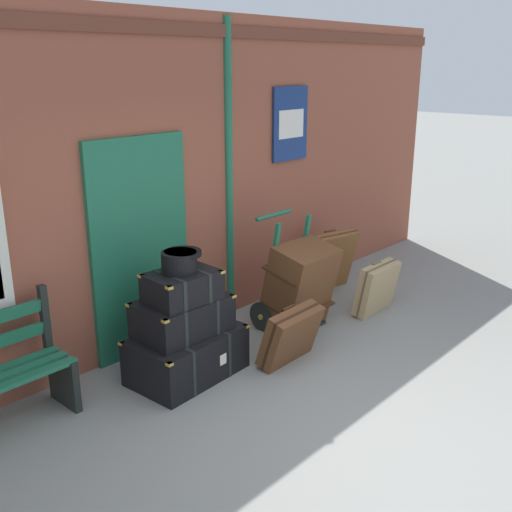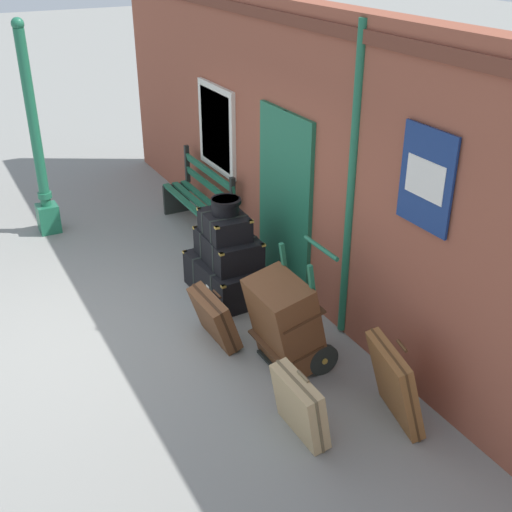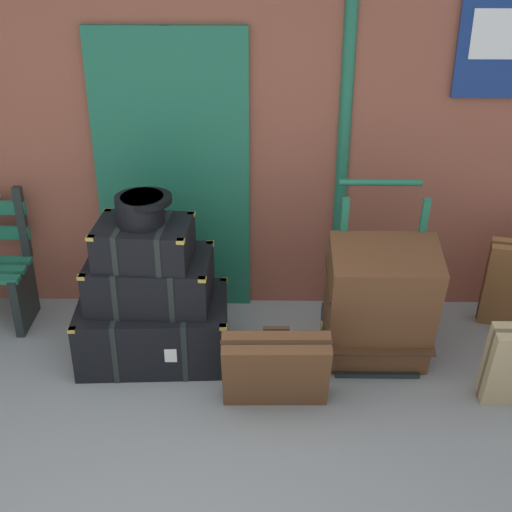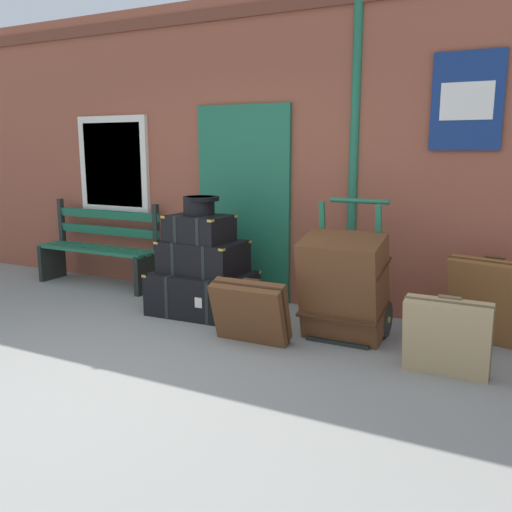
% 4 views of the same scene
% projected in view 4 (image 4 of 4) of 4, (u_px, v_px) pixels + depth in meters
% --- Properties ---
extents(ground_plane, '(60.00, 60.00, 0.00)m').
position_uv_depth(ground_plane, '(98.00, 379.00, 3.95)').
color(ground_plane, gray).
extents(brick_facade, '(10.40, 0.35, 3.20)m').
position_uv_depth(brick_facade, '(258.00, 153.00, 5.90)').
color(brick_facade, brown).
rests_on(brick_facade, ground).
extents(platform_bench, '(1.60, 0.43, 1.01)m').
position_uv_depth(platform_bench, '(100.00, 249.00, 6.62)').
color(platform_bench, '#1E6647').
rests_on(platform_bench, ground).
extents(steamer_trunk_base, '(1.04, 0.70, 0.43)m').
position_uv_depth(steamer_trunk_base, '(203.00, 293.00, 5.49)').
color(steamer_trunk_base, black).
rests_on(steamer_trunk_base, ground).
extents(steamer_trunk_middle, '(0.82, 0.57, 0.33)m').
position_uv_depth(steamer_trunk_middle, '(203.00, 257.00, 5.45)').
color(steamer_trunk_middle, black).
rests_on(steamer_trunk_middle, steamer_trunk_base).
extents(steamer_trunk_top, '(0.64, 0.49, 0.27)m').
position_uv_depth(steamer_trunk_top, '(200.00, 228.00, 5.37)').
color(steamer_trunk_top, black).
rests_on(steamer_trunk_top, steamer_trunk_middle).
extents(round_hatbox, '(0.36, 0.32, 0.18)m').
position_uv_depth(round_hatbox, '(200.00, 204.00, 5.34)').
color(round_hatbox, black).
rests_on(round_hatbox, steamer_trunk_top).
extents(porters_trolley, '(0.71, 0.56, 1.21)m').
position_uv_depth(porters_trolley, '(349.00, 305.00, 4.87)').
color(porters_trolley, black).
rests_on(porters_trolley, ground).
extents(large_brown_trunk, '(0.70, 0.63, 0.96)m').
position_uv_depth(large_brown_trunk, '(344.00, 287.00, 4.68)').
color(large_brown_trunk, brown).
rests_on(large_brown_trunk, ground).
extents(suitcase_charcoal, '(0.62, 0.27, 0.61)m').
position_uv_depth(suitcase_charcoal, '(447.00, 337.00, 3.96)').
color(suitcase_charcoal, tan).
rests_on(suitcase_charcoal, ground).
extents(suitcase_beige, '(0.72, 0.47, 0.78)m').
position_uv_depth(suitcase_beige, '(491.00, 302.00, 4.54)').
color(suitcase_beige, brown).
rests_on(suitcase_beige, ground).
extents(suitcase_olive, '(0.67, 0.34, 0.56)m').
position_uv_depth(suitcase_olive, '(250.00, 312.00, 4.64)').
color(suitcase_olive, brown).
rests_on(suitcase_olive, ground).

